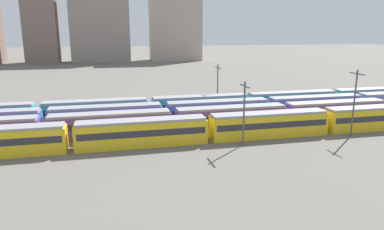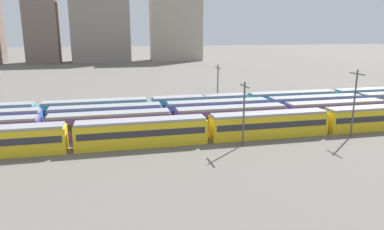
{
  "view_description": "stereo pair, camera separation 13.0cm",
  "coord_description": "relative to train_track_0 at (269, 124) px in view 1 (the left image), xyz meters",
  "views": [
    {
      "loc": [
        8.66,
        -47.44,
        15.66
      ],
      "look_at": [
        21.62,
        7.8,
        2.04
      ],
      "focal_mm": 33.31,
      "sensor_mm": 36.0,
      "label": 1
    },
    {
      "loc": [
        8.78,
        -47.47,
        15.66
      ],
      "look_at": [
        21.62,
        7.8,
        2.04
      ],
      "focal_mm": 33.31,
      "sensor_mm": 36.0,
      "label": 2
    }
  ],
  "objects": [
    {
      "name": "distant_building_2",
      "position": [
        -25.87,
        138.83,
        16.23
      ],
      "size": [
        27.93,
        15.88,
        36.26
      ],
      "primitive_type": "cube",
      "color": "gray",
      "rests_on": "ground_plane"
    },
    {
      "name": "catenary_pole_0",
      "position": [
        12.04,
        -2.88,
        3.68
      ],
      "size": [
        0.24,
        3.2,
        10.08
      ],
      "color": "#4C4C51",
      "rests_on": "ground_plane"
    },
    {
      "name": "train_track_2",
      "position": [
        -4.79,
        10.4,
        0.0
      ],
      "size": [
        93.6,
        3.06,
        3.75
      ],
      "color": "#4C70BC",
      "rests_on": "ground_plane"
    },
    {
      "name": "catenary_pole_1",
      "position": [
        -2.36,
        18.5,
        3.2
      ],
      "size": [
        0.24,
        3.2,
        9.13
      ],
      "color": "#4C4C51",
      "rests_on": "ground_plane"
    },
    {
      "name": "train_track_0",
      "position": [
        0.0,
        0.0,
        0.0
      ],
      "size": [
        93.6,
        3.06,
        3.75
      ],
      "color": "yellow",
      "rests_on": "ground_plane"
    },
    {
      "name": "distant_building_3",
      "position": [
        11.78,
        138.83,
        16.95
      ],
      "size": [
        25.48,
        14.64,
        37.72
      ],
      "primitive_type": "cube",
      "color": "#A89989",
      "rests_on": "ground_plane"
    },
    {
      "name": "train_track_3",
      "position": [
        -6.6,
        15.6,
        0.0
      ],
      "size": [
        93.6,
        3.06,
        3.75
      ],
      "color": "teal",
      "rests_on": "ground_plane"
    },
    {
      "name": "distant_building_1",
      "position": [
        -53.11,
        138.83,
        23.78
      ],
      "size": [
        14.99,
        12.82,
        51.37
      ],
      "primitive_type": "cube",
      "color": "#7A665B",
      "rests_on": "ground_plane"
    },
    {
      "name": "ground_plane",
      "position": [
        -31.64,
        7.8,
        -1.9
      ],
      "size": [
        600.0,
        600.0,
        0.0
      ],
      "primitive_type": "plane",
      "color": "#666059"
    },
    {
      "name": "train_track_1",
      "position": [
        -13.64,
        5.2,
        0.0
      ],
      "size": [
        74.7,
        3.06,
        3.75
      ],
      "color": "#6B429E",
      "rests_on": "ground_plane"
    },
    {
      "name": "catenary_pole_2",
      "position": [
        -5.28,
        -3.07,
        3.09
      ],
      "size": [
        0.24,
        3.2,
        8.92
      ],
      "color": "#4C4C51",
      "rests_on": "ground_plane"
    }
  ]
}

